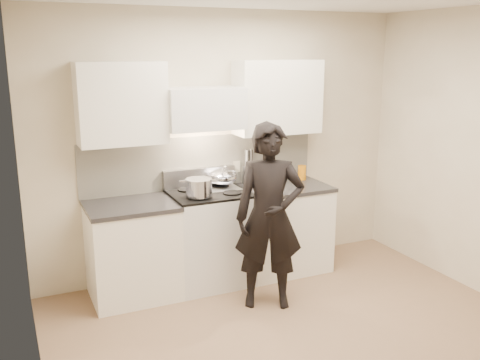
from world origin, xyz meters
name	(u,v)px	position (x,y,z in m)	size (l,w,h in m)	color
ground_plane	(309,342)	(0.00, 0.00, 0.00)	(4.00, 4.00, 0.00)	#806149
room_shell	(284,141)	(-0.06, 0.37, 1.60)	(4.04, 3.54, 2.70)	beige
stove	(210,237)	(-0.30, 1.42, 0.47)	(0.76, 0.65, 0.96)	silver
counter_right	(282,227)	(0.53, 1.43, 0.46)	(0.92, 0.67, 0.92)	white
counter_left	(133,250)	(-1.08, 1.43, 0.46)	(0.82, 0.67, 0.92)	white
wok	(222,177)	(-0.10, 1.57, 1.04)	(0.32, 0.39, 0.25)	silver
stock_pot	(199,187)	(-0.46, 1.28, 1.04)	(0.34, 0.32, 0.17)	silver
utensil_crock	(249,173)	(0.24, 1.65, 1.03)	(0.14, 0.14, 0.37)	#ACABB0
spice_jar	(271,179)	(0.45, 1.56, 0.97)	(0.04, 0.04, 0.09)	orange
oil_glass	(302,172)	(0.85, 1.58, 1.00)	(0.09, 0.09, 0.16)	#C2700C
person	(269,217)	(0.01, 0.74, 0.85)	(0.62, 0.41, 1.69)	black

